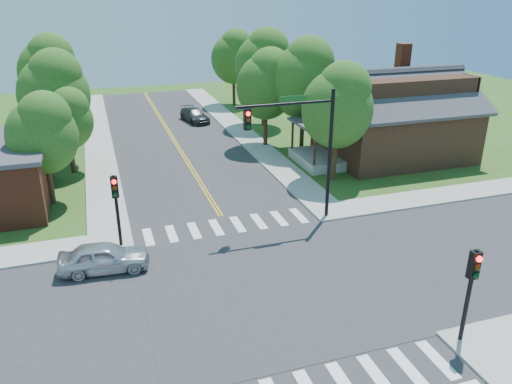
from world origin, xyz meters
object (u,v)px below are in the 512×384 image
object	(u,v)px
signal_pole_nw	(116,198)
signal_pole_se	(472,279)
house_ne	(394,113)
car_dgrey	(195,116)
signal_mast_ne	(301,137)
car_silver	(104,258)

from	to	relation	value
signal_pole_nw	signal_pole_se	bearing A→B (deg)	-45.00
signal_pole_se	house_ne	size ratio (longest dim) A/B	0.29
car_dgrey	signal_pole_se	bearing A→B (deg)	-97.26
signal_mast_ne	signal_pole_se	bearing A→B (deg)	-81.44
signal_mast_ne	car_dgrey	distance (m)	23.94
car_silver	car_dgrey	bearing A→B (deg)	-15.24
car_silver	signal_pole_nw	bearing A→B (deg)	-17.29
signal_pole_nw	car_dgrey	size ratio (longest dim) A/B	0.84
house_ne	car_dgrey	xyz separation A→B (m)	(-12.15, 14.89, -2.71)
signal_mast_ne	signal_pole_se	xyz separation A→B (m)	(1.69, -11.21, -2.19)
car_silver	house_ne	bearing A→B (deg)	-58.60
signal_pole_se	signal_pole_nw	bearing A→B (deg)	135.00
signal_pole_se	signal_mast_ne	bearing A→B (deg)	98.56
signal_mast_ne	car_dgrey	xyz separation A→B (m)	(-0.95, 23.54, -4.23)
signal_mast_ne	car_silver	world-z (taller)	signal_mast_ne
signal_pole_nw	house_ne	bearing A→B (deg)	22.69
car_dgrey	signal_mast_ne	bearing A→B (deg)	-99.29
car_dgrey	car_silver	bearing A→B (deg)	-121.77
signal_pole_se	signal_pole_nw	size ratio (longest dim) A/B	1.00
signal_pole_nw	car_dgrey	distance (m)	25.14
house_ne	car_dgrey	bearing A→B (deg)	129.20
signal_mast_ne	car_silver	bearing A→B (deg)	-168.60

